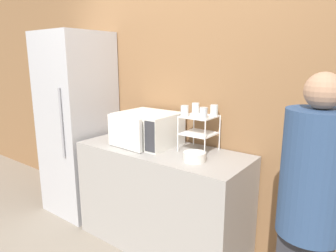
{
  "coord_description": "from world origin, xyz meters",
  "views": [
    {
      "loc": [
        1.54,
        -1.64,
        1.67
      ],
      "look_at": [
        0.05,
        0.35,
        1.11
      ],
      "focal_mm": 32.0,
      "sensor_mm": 36.0,
      "label": 1
    }
  ],
  "objects_px": {
    "dish_rack": "(199,126)",
    "glass_front_left": "(185,111)",
    "glass_front_right": "(203,113)",
    "person": "(310,207)",
    "refrigerator": "(78,125)",
    "bowl": "(194,157)",
    "microwave": "(147,129)",
    "glass_back_right": "(214,110)",
    "glass_back_left": "(196,108)"
  },
  "relations": [
    {
      "from": "glass_front_left",
      "to": "bowl",
      "type": "bearing_deg",
      "value": -37.82
    },
    {
      "from": "microwave",
      "to": "glass_front_right",
      "type": "bearing_deg",
      "value": 2.32
    },
    {
      "from": "person",
      "to": "glass_back_left",
      "type": "bearing_deg",
      "value": 152.18
    },
    {
      "from": "glass_front_left",
      "to": "glass_front_right",
      "type": "relative_size",
      "value": 1.0
    },
    {
      "from": "glass_front_right",
      "to": "person",
      "type": "xyz_separation_m",
      "value": [
        0.89,
        -0.4,
        -0.35
      ]
    },
    {
      "from": "microwave",
      "to": "glass_front_right",
      "type": "relative_size",
      "value": 5.79
    },
    {
      "from": "bowl",
      "to": "person",
      "type": "distance_m",
      "value": 0.9
    },
    {
      "from": "refrigerator",
      "to": "bowl",
      "type": "bearing_deg",
      "value": -3.69
    },
    {
      "from": "dish_rack",
      "to": "bowl",
      "type": "height_order",
      "value": "dish_rack"
    },
    {
      "from": "dish_rack",
      "to": "glass_front_left",
      "type": "xyz_separation_m",
      "value": [
        -0.09,
        -0.09,
        0.13
      ]
    },
    {
      "from": "dish_rack",
      "to": "person",
      "type": "height_order",
      "value": "person"
    },
    {
      "from": "glass_back_right",
      "to": "glass_back_left",
      "type": "bearing_deg",
      "value": 179.56
    },
    {
      "from": "refrigerator",
      "to": "microwave",
      "type": "bearing_deg",
      "value": 2.11
    },
    {
      "from": "glass_front_right",
      "to": "glass_back_right",
      "type": "bearing_deg",
      "value": 89.02
    },
    {
      "from": "glass_front_right",
      "to": "glass_back_left",
      "type": "height_order",
      "value": "same"
    },
    {
      "from": "glass_back_left",
      "to": "person",
      "type": "xyz_separation_m",
      "value": [
        1.07,
        -0.57,
        -0.35
      ]
    },
    {
      "from": "glass_front_left",
      "to": "glass_front_right",
      "type": "bearing_deg",
      "value": 1.69
    },
    {
      "from": "dish_rack",
      "to": "glass_front_right",
      "type": "relative_size",
      "value": 3.37
    },
    {
      "from": "dish_rack",
      "to": "refrigerator",
      "type": "height_order",
      "value": "refrigerator"
    },
    {
      "from": "glass_front_right",
      "to": "glass_back_left",
      "type": "distance_m",
      "value": 0.25
    },
    {
      "from": "glass_back_left",
      "to": "bowl",
      "type": "relative_size",
      "value": 0.52
    },
    {
      "from": "glass_front_right",
      "to": "glass_back_left",
      "type": "xyz_separation_m",
      "value": [
        -0.18,
        0.17,
        0.0
      ]
    },
    {
      "from": "glass_front_right",
      "to": "glass_back_left",
      "type": "bearing_deg",
      "value": 136.22
    },
    {
      "from": "glass_back_right",
      "to": "glass_front_right",
      "type": "xyz_separation_m",
      "value": [
        -0.0,
        -0.17,
        0.0
      ]
    },
    {
      "from": "bowl",
      "to": "refrigerator",
      "type": "xyz_separation_m",
      "value": [
        -1.55,
        0.1,
        0.03
      ]
    },
    {
      "from": "dish_rack",
      "to": "glass_back_left",
      "type": "xyz_separation_m",
      "value": [
        -0.09,
        0.09,
        0.13
      ]
    },
    {
      "from": "dish_rack",
      "to": "glass_back_right",
      "type": "bearing_deg",
      "value": 43.13
    },
    {
      "from": "glass_back_right",
      "to": "bowl",
      "type": "height_order",
      "value": "glass_back_right"
    },
    {
      "from": "microwave",
      "to": "dish_rack",
      "type": "distance_m",
      "value": 0.5
    },
    {
      "from": "dish_rack",
      "to": "glass_front_right",
      "type": "height_order",
      "value": "glass_front_right"
    },
    {
      "from": "microwave",
      "to": "person",
      "type": "xyz_separation_m",
      "value": [
        1.46,
        -0.37,
        -0.15
      ]
    },
    {
      "from": "glass_front_left",
      "to": "glass_back_right",
      "type": "height_order",
      "value": "same"
    },
    {
      "from": "person",
      "to": "refrigerator",
      "type": "height_order",
      "value": "refrigerator"
    },
    {
      "from": "microwave",
      "to": "dish_rack",
      "type": "xyz_separation_m",
      "value": [
        0.48,
        0.11,
        0.07
      ]
    },
    {
      "from": "dish_rack",
      "to": "glass_back_right",
      "type": "height_order",
      "value": "glass_back_right"
    },
    {
      "from": "glass_front_right",
      "to": "person",
      "type": "height_order",
      "value": "person"
    },
    {
      "from": "glass_front_left",
      "to": "microwave",
      "type": "bearing_deg",
      "value": -177.4
    },
    {
      "from": "refrigerator",
      "to": "person",
      "type": "bearing_deg",
      "value": -7.91
    },
    {
      "from": "microwave",
      "to": "dish_rack",
      "type": "bearing_deg",
      "value": 12.66
    },
    {
      "from": "glass_back_right",
      "to": "refrigerator",
      "type": "xyz_separation_m",
      "value": [
        -1.53,
        -0.23,
        -0.29
      ]
    },
    {
      "from": "glass_front_left",
      "to": "refrigerator",
      "type": "height_order",
      "value": "refrigerator"
    },
    {
      "from": "glass_back_right",
      "to": "refrigerator",
      "type": "height_order",
      "value": "refrigerator"
    },
    {
      "from": "glass_back_left",
      "to": "bowl",
      "type": "xyz_separation_m",
      "value": [
        0.2,
        -0.33,
        -0.31
      ]
    },
    {
      "from": "dish_rack",
      "to": "person",
      "type": "bearing_deg",
      "value": -26.07
    },
    {
      "from": "microwave",
      "to": "refrigerator",
      "type": "bearing_deg",
      "value": -177.89
    },
    {
      "from": "glass_front_left",
      "to": "glass_back_right",
      "type": "distance_m",
      "value": 0.25
    },
    {
      "from": "glass_front_left",
      "to": "glass_back_right",
      "type": "relative_size",
      "value": 1.0
    },
    {
      "from": "glass_back_right",
      "to": "glass_front_right",
      "type": "relative_size",
      "value": 1.0
    },
    {
      "from": "glass_back_right",
      "to": "bowl",
      "type": "bearing_deg",
      "value": -86.45
    },
    {
      "from": "glass_front_right",
      "to": "person",
      "type": "relative_size",
      "value": 0.06
    }
  ]
}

